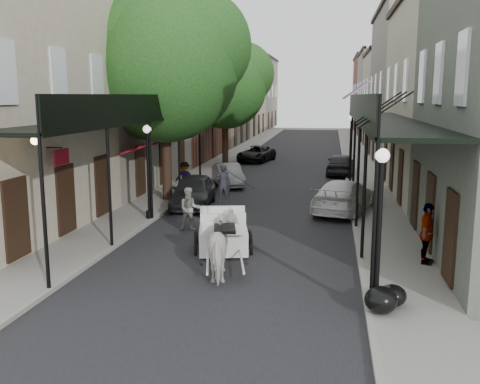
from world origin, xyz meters
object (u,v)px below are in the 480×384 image
at_px(horse, 225,245).
at_px(pedestrian_sidewalk_left, 185,177).
at_px(carriage, 223,214).
at_px(lamppost_right_near, 379,228).
at_px(pedestrian_sidewalk_right, 427,234).
at_px(car_right_near, 344,196).
at_px(lamppost_right_far, 350,146).
at_px(tree_near, 174,61).
at_px(car_right_far, 341,164).
at_px(pedestrian_walking, 190,209).
at_px(lamppost_left, 148,170).
at_px(car_left_near, 193,191).
at_px(tree_far, 230,83).
at_px(car_left_far, 256,154).
at_px(car_left_mid, 228,175).

distance_m(horse, pedestrian_sidewalk_left, 12.81).
bearing_deg(horse, carriage, -90.00).
distance_m(lamppost_right_near, pedestrian_sidewalk_left, 16.38).
xyz_separation_m(pedestrian_sidewalk_right, car_right_near, (-2.20, 7.26, -0.32)).
bearing_deg(lamppost_right_far, pedestrian_sidewalk_right, -84.03).
height_order(lamppost_right_far, car_right_near, lamppost_right_far).
xyz_separation_m(tree_near, lamppost_right_far, (8.30, 7.82, -4.44)).
bearing_deg(car_right_far, horse, 84.32).
bearing_deg(pedestrian_sidewalk_right, pedestrian_walking, 86.76).
relative_size(lamppost_right_far, car_right_near, 0.77).
height_order(lamppost_left, car_left_near, lamppost_left).
distance_m(tree_near, car_right_near, 9.78).
bearing_deg(tree_far, lamppost_right_far, -36.51).
distance_m(tree_near, car_left_near, 5.99).
xyz_separation_m(pedestrian_sidewalk_left, car_left_far, (1.70, 13.98, -0.28)).
bearing_deg(horse, pedestrian_walking, -77.14).
distance_m(car_left_mid, car_right_near, 8.48).
height_order(car_left_far, car_right_near, car_right_near).
distance_m(pedestrian_walking, car_right_far, 16.30).
distance_m(tree_far, lamppost_left, 18.57).
distance_m(car_left_mid, car_right_far, 8.16).
bearing_deg(carriage, lamppost_left, 125.35).
bearing_deg(car_left_near, tree_near, 127.56).
xyz_separation_m(horse, car_left_near, (-3.25, 9.00, -0.15)).
bearing_deg(pedestrian_walking, tree_near, 90.30).
bearing_deg(pedestrian_walking, car_left_far, 70.40).
relative_size(tree_far, lamppost_right_near, 2.32).
height_order(carriage, pedestrian_sidewalk_right, carriage).
bearing_deg(car_right_far, pedestrian_sidewalk_left, 49.61).
distance_m(tree_near, car_left_far, 16.94).
height_order(tree_far, car_right_near, tree_far).
distance_m(lamppost_right_near, car_left_far, 28.82).
height_order(lamppost_right_near, carriage, lamppost_right_near).
height_order(lamppost_left, car_left_mid, lamppost_left).
bearing_deg(tree_near, car_right_far, 51.80).
distance_m(pedestrian_sidewalk_left, car_left_near, 3.26).
bearing_deg(pedestrian_sidewalk_left, tree_far, -110.45).
relative_size(tree_near, carriage, 3.26).
xyz_separation_m(horse, pedestrian_sidewalk_right, (5.62, 1.74, 0.14)).
xyz_separation_m(car_left_near, car_right_near, (6.67, 0.00, -0.03)).
bearing_deg(lamppost_right_far, car_left_near, -128.55).
bearing_deg(car_left_mid, lamppost_right_near, -89.17).
bearing_deg(car_right_near, carriage, 72.93).
relative_size(lamppost_right_far, carriage, 1.26).
xyz_separation_m(car_left_near, car_right_far, (6.67, 11.08, -0.04)).
relative_size(lamppost_left, pedestrian_walking, 2.29).
relative_size(car_left_near, car_left_mid, 1.14).
bearing_deg(car_right_near, lamppost_right_near, 108.06).
relative_size(tree_far, pedestrian_sidewalk_left, 5.60).
distance_m(car_left_near, car_right_far, 12.94).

